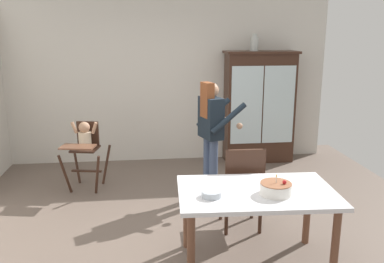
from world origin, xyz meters
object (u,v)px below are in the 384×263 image
(birthday_cake, at_px, (276,189))
(ceramic_vase, at_px, (254,43))
(high_chair_with_toddler, at_px, (85,143))
(china_cabinet, at_px, (259,107))
(adult_person, at_px, (211,126))
(dining_chair_far_side, at_px, (243,183))
(dining_table, at_px, (256,200))
(serving_bowl, at_px, (212,194))

(birthday_cake, bearing_deg, ceramic_vase, 78.78)
(high_chair_with_toddler, xyz_separation_m, birthday_cake, (1.96, -2.24, 0.14))
(china_cabinet, bearing_deg, adult_person, -125.01)
(birthday_cake, bearing_deg, dining_chair_far_side, 97.78)
(ceramic_vase, bearing_deg, high_chair_with_toddler, -159.54)
(china_cabinet, distance_m, ceramic_vase, 1.04)
(adult_person, height_order, dining_chair_far_side, adult_person)
(dining_table, bearing_deg, serving_bowl, -167.00)
(ceramic_vase, distance_m, high_chair_with_toddler, 3.06)
(high_chair_with_toddler, distance_m, dining_chair_far_side, 2.37)
(china_cabinet, xyz_separation_m, dining_table, (-0.89, -3.09, -0.28))
(china_cabinet, distance_m, dining_chair_far_side, 2.61)
(birthday_cake, xyz_separation_m, dining_chair_far_side, (-0.10, 0.76, -0.24))
(high_chair_with_toddler, bearing_deg, china_cabinet, 30.40)
(ceramic_vase, relative_size, dining_chair_far_side, 0.28)
(adult_person, bearing_deg, high_chair_with_toddler, 54.40)
(adult_person, distance_m, dining_chair_far_side, 1.04)
(china_cabinet, relative_size, birthday_cake, 6.55)
(birthday_cake, height_order, dining_chair_far_side, dining_chair_far_side)
(dining_chair_far_side, bearing_deg, adult_person, -77.20)
(adult_person, relative_size, serving_bowl, 8.50)
(dining_table, bearing_deg, ceramic_vase, 75.92)
(china_cabinet, xyz_separation_m, dining_chair_far_side, (-0.86, -2.43, -0.37))
(birthday_cake, bearing_deg, adult_person, 99.84)
(adult_person, height_order, birthday_cake, adult_person)
(serving_bowl, height_order, dining_chair_far_side, dining_chair_far_side)
(china_cabinet, distance_m, dining_table, 3.23)
(china_cabinet, height_order, serving_bowl, china_cabinet)
(china_cabinet, height_order, adult_person, china_cabinet)
(ceramic_vase, height_order, adult_person, ceramic_vase)
(high_chair_with_toddler, relative_size, adult_person, 0.62)
(serving_bowl, xyz_separation_m, dining_chair_far_side, (0.47, 0.75, -0.21))
(dining_chair_far_side, bearing_deg, high_chair_with_toddler, -37.14)
(dining_table, height_order, birthday_cake, birthday_cake)
(high_chair_with_toddler, xyz_separation_m, dining_chair_far_side, (1.85, -1.47, -0.10))
(china_cabinet, distance_m, serving_bowl, 3.45)
(china_cabinet, relative_size, ceramic_vase, 6.79)
(serving_bowl, bearing_deg, high_chair_with_toddler, 121.97)
(high_chair_with_toddler, distance_m, adult_person, 1.77)
(china_cabinet, relative_size, dining_chair_far_side, 1.91)
(high_chair_with_toddler, distance_m, birthday_cake, 2.98)
(high_chair_with_toddler, height_order, birthday_cake, high_chair_with_toddler)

